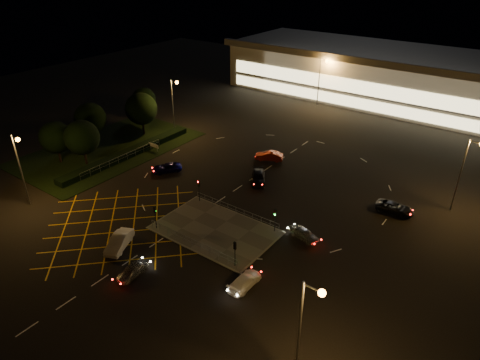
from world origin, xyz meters
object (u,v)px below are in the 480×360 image
Objects in this scene: car_queue_white at (119,242)px; car_east_grey at (395,208)px; car_near_silver at (132,271)px; car_right_silver at (304,234)px; car_left_blue at (167,168)px; car_circ_red at (269,156)px; signal_sw at (155,213)px; car_far_dkgrey at (258,177)px; car_approach_white at (245,281)px; signal_ne at (275,216)px; signal_se at (235,249)px; signal_nw at (199,186)px.

car_east_grey is at bearing 23.58° from car_queue_white.
car_near_silver is 19.98m from car_right_silver.
car_east_grey is (6.71, 12.03, 0.02)m from car_right_silver.
car_circ_red is at bearing 84.35° from car_left_blue.
signal_sw is 0.70× the size of car_circ_red.
signal_sw is 0.82× the size of car_right_silver.
car_far_dkgrey is (4.01, 22.44, -0.07)m from car_queue_white.
signal_sw is at bearing -7.32° from car_approach_white.
car_far_dkgrey is (13.24, 5.57, 0.08)m from car_left_blue.
car_circ_red is (-3.60, 31.97, 0.11)m from car_near_silver.
car_near_silver is at bearing -18.66° from car_circ_red.
signal_sw is 0.64× the size of car_far_dkgrey.
signal_sw is 1.00× the size of signal_ne.
car_queue_white is at bearing 21.70° from signal_se.
car_approach_white reaches higher than car_left_blue.
car_circ_red is at bearing 76.79° from car_east_grey.
car_east_grey is at bearing -115.96° from signal_se.
car_right_silver is 21.58m from car_circ_red.
car_circ_red is at bearing -91.25° from signal_sw.
signal_sw reaches higher than car_far_dkgrey.
signal_sw reaches higher than car_east_grey.
signal_ne is 0.82× the size of car_right_silver.
car_left_blue is at bearing -64.71° from car_circ_red.
signal_nw is 10.81m from car_left_blue.
signal_ne reaches higher than car_far_dkgrey.
signal_se reaches higher than car_near_silver.
signal_se is 27.08m from car_circ_red.
car_queue_white is 0.97× the size of car_far_dkgrey.
car_left_blue is 16.47m from car_circ_red.
car_queue_white reaches higher than car_far_dkgrey.
car_left_blue is at bearing 170.16° from signal_ne.
car_east_grey is (22.21, 12.98, -1.70)m from signal_nw.
car_queue_white is (-0.74, -5.07, -1.58)m from signal_sw.
car_queue_white is at bearing -27.34° from car_left_blue.
signal_ne is (12.00, 0.00, 0.00)m from signal_nw.
signal_ne is 17.44m from car_near_silver.
signal_se is 1.00× the size of signal_nw.
signal_sw is 12.00m from signal_se.
car_right_silver is 10.79m from car_approach_white.
car_right_silver is 0.88× the size of car_approach_white.
signal_nw is 16.59m from car_circ_red.
signal_ne is at bearing 9.71° from car_circ_red.
signal_se is (12.00, 0.00, 0.00)m from signal_sw.
car_far_dkgrey reaches higher than car_left_blue.
signal_se is 14.41m from signal_nw.
signal_se is 7.99m from signal_ne.
car_queue_white is 19.23m from car_left_blue.
car_circ_red is at bearing 57.54° from car_right_silver.
signal_ne is at bearing -90.00° from signal_se.
signal_sw is 8.73m from car_near_silver.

